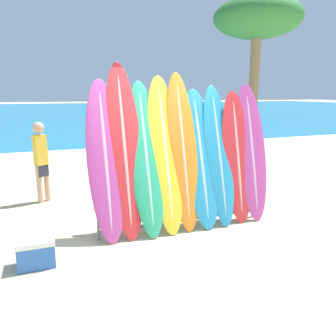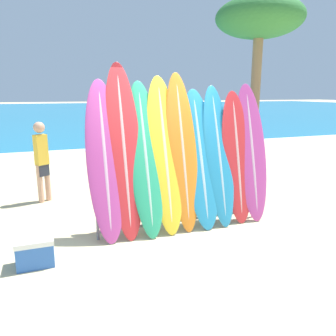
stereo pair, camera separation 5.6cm
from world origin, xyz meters
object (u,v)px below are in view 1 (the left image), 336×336
at_px(surfboard_rack, 185,201).
at_px(surfboard_slot_0, 106,161).
at_px(cooler_box, 36,252).
at_px(person_mid_beach, 115,140).
at_px(palm_tree, 257,21).
at_px(surfboard_slot_5, 201,158).
at_px(surfboard_slot_1, 125,151).
at_px(surfboard_slot_4, 183,152).
at_px(person_near_water, 41,159).
at_px(surfboard_slot_7, 237,157).
at_px(surfboard_slot_3, 165,154).
at_px(surfboard_slot_6, 219,155).
at_px(surfboard_slot_8, 251,152).
at_px(surfboard_slot_2, 146,158).

height_order(surfboard_rack, surfboard_slot_0, surfboard_slot_0).
bearing_deg(cooler_box, surfboard_slot_0, 28.77).
relative_size(person_mid_beach, palm_tree, 0.29).
bearing_deg(person_mid_beach, surfboard_slot_5, -59.11).
height_order(surfboard_slot_1, surfboard_slot_4, surfboard_slot_1).
height_order(person_near_water, cooler_box, person_near_water).
bearing_deg(surfboard_slot_4, person_near_water, 135.66).
xyz_separation_m(surfboard_rack, person_mid_beach, (-0.21, 4.49, 0.40)).
distance_m(surfboard_slot_1, palm_tree, 8.84).
bearing_deg(surfboard_rack, surfboard_slot_7, 2.50).
bearing_deg(surfboard_slot_5, surfboard_slot_7, -3.14).
distance_m(surfboard_slot_3, surfboard_slot_4, 0.29).
height_order(surfboard_slot_5, person_near_water, surfboard_slot_5).
relative_size(surfboard_slot_5, surfboard_slot_6, 0.97).
xyz_separation_m(surfboard_slot_0, surfboard_slot_5, (1.53, -0.01, -0.07)).
xyz_separation_m(surfboard_slot_8, person_mid_beach, (-1.44, 4.43, -0.31)).
height_order(surfboard_slot_2, palm_tree, palm_tree).
bearing_deg(cooler_box, palm_tree, 39.93).
relative_size(surfboard_slot_4, person_mid_beach, 1.60).
distance_m(surfboard_rack, surfboard_slot_3, 0.83).
xyz_separation_m(surfboard_slot_2, surfboard_slot_5, (0.92, -0.01, -0.06)).
distance_m(surfboard_slot_0, person_near_water, 2.28).
bearing_deg(surfboard_slot_8, surfboard_slot_0, 179.43).
relative_size(surfboard_slot_1, surfboard_slot_8, 1.13).
xyz_separation_m(surfboard_slot_6, surfboard_slot_7, (0.33, -0.03, -0.05)).
relative_size(surfboard_slot_0, surfboard_slot_1, 0.90).
xyz_separation_m(surfboard_slot_5, surfboard_slot_6, (0.32, -0.01, 0.03)).
relative_size(surfboard_slot_1, person_mid_beach, 1.68).
relative_size(surfboard_slot_0, cooler_box, 5.09).
height_order(surfboard_rack, surfboard_slot_2, surfboard_slot_2).
bearing_deg(surfboard_slot_8, person_near_water, 148.17).
height_order(surfboard_slot_2, surfboard_slot_6, surfboard_slot_2).
height_order(surfboard_slot_6, person_mid_beach, surfboard_slot_6).
height_order(surfboard_slot_3, surfboard_slot_6, surfboard_slot_3).
xyz_separation_m(surfboard_rack, surfboard_slot_4, (-0.02, 0.08, 0.79)).
distance_m(surfboard_slot_0, surfboard_slot_8, 2.47).
bearing_deg(surfboard_slot_7, palm_tree, 53.58).
distance_m(surfboard_slot_0, surfboard_slot_1, 0.32).
bearing_deg(palm_tree, surfboard_slot_8, -124.56).
height_order(surfboard_slot_1, cooler_box, surfboard_slot_1).
distance_m(surfboard_slot_5, surfboard_slot_8, 0.94).
xyz_separation_m(person_mid_beach, palm_tree, (5.32, 1.19, 3.70)).
height_order(surfboard_slot_0, surfboard_slot_5, surfboard_slot_0).
bearing_deg(surfboard_slot_2, surfboard_slot_3, 0.77).
distance_m(surfboard_slot_4, cooler_box, 2.51).
height_order(surfboard_rack, palm_tree, palm_tree).
distance_m(surfboard_rack, palm_tree, 8.67).
bearing_deg(surfboard_slot_3, surfboard_slot_6, -1.30).
height_order(surfboard_slot_3, surfboard_slot_5, surfboard_slot_3).
relative_size(surfboard_slot_0, person_near_water, 1.47).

